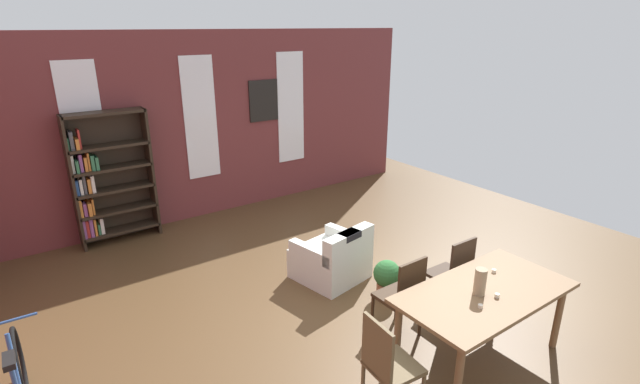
# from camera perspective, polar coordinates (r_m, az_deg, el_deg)

# --- Properties ---
(ground_plane) EXTENTS (10.20, 10.20, 0.00)m
(ground_plane) POSITION_cam_1_polar(r_m,az_deg,el_deg) (5.46, 3.29, -15.57)
(ground_plane) COLOR brown
(back_wall_brick) EXTENTS (8.51, 0.12, 3.09)m
(back_wall_brick) POSITION_cam_1_polar(r_m,az_deg,el_deg) (8.11, -14.49, 7.70)
(back_wall_brick) COLOR brown
(back_wall_brick) RESTS_ON ground
(window_pane_0) EXTENTS (0.55, 0.02, 2.01)m
(window_pane_0) POSITION_cam_1_polar(r_m,az_deg,el_deg) (7.58, -26.83, 6.57)
(window_pane_0) COLOR white
(window_pane_1) EXTENTS (0.55, 0.02, 2.01)m
(window_pane_1) POSITION_cam_1_polar(r_m,az_deg,el_deg) (8.01, -14.40, 8.70)
(window_pane_1) COLOR white
(window_pane_2) EXTENTS (0.55, 0.02, 2.01)m
(window_pane_2) POSITION_cam_1_polar(r_m,az_deg,el_deg) (8.79, -3.61, 10.21)
(window_pane_2) COLOR white
(dining_table) EXTENTS (1.76, 0.91, 0.77)m
(dining_table) POSITION_cam_1_polar(r_m,az_deg,el_deg) (4.86, 19.43, -12.16)
(dining_table) COLOR brown
(dining_table) RESTS_ON ground
(vase_on_table) EXTENTS (0.11, 0.11, 0.26)m
(vase_on_table) POSITION_cam_1_polar(r_m,az_deg,el_deg) (4.67, 18.97, -10.32)
(vase_on_table) COLOR #998466
(vase_on_table) RESTS_ON dining_table
(tealight_candle_0) EXTENTS (0.04, 0.04, 0.04)m
(tealight_candle_0) POSITION_cam_1_polar(r_m,az_deg,el_deg) (4.73, 20.81, -11.74)
(tealight_candle_0) COLOR silver
(tealight_candle_0) RESTS_ON dining_table
(tealight_candle_1) EXTENTS (0.04, 0.04, 0.03)m
(tealight_candle_1) POSITION_cam_1_polar(r_m,az_deg,el_deg) (5.15, 20.47, -9.01)
(tealight_candle_1) COLOR silver
(tealight_candle_1) RESTS_ON dining_table
(tealight_candle_2) EXTENTS (0.04, 0.04, 0.03)m
(tealight_candle_2) POSITION_cam_1_polar(r_m,az_deg,el_deg) (4.53, 19.00, -13.05)
(tealight_candle_2) COLOR silver
(tealight_candle_2) RESTS_ON dining_table
(dining_chair_far_left) EXTENTS (0.40, 0.40, 0.95)m
(dining_chair_far_left) POSITION_cam_1_polar(r_m,az_deg,el_deg) (5.03, 10.08, -12.24)
(dining_chair_far_left) COLOR #352416
(dining_chair_far_left) RESTS_ON ground
(dining_chair_head_left) EXTENTS (0.43, 0.43, 0.95)m
(dining_chair_head_left) POSITION_cam_1_polar(r_m,az_deg,el_deg) (4.15, 8.21, -20.07)
(dining_chair_head_left) COLOR brown
(dining_chair_head_left) RESTS_ON ground
(dining_chair_far_right) EXTENTS (0.41, 0.41, 0.95)m
(dining_chair_far_right) POSITION_cam_1_polar(r_m,az_deg,el_deg) (5.56, 15.92, -9.44)
(dining_chair_far_right) COLOR #37271B
(dining_chair_far_right) RESTS_ON ground
(bookshelf_tall) EXTENTS (1.14, 0.31, 1.99)m
(bookshelf_tall) POSITION_cam_1_polar(r_m,az_deg,el_deg) (7.60, -24.64, 1.34)
(bookshelf_tall) COLOR #2D2319
(bookshelf_tall) RESTS_ON ground
(armchair_white) EXTENTS (0.93, 0.93, 0.75)m
(armchair_white) POSITION_cam_1_polar(r_m,az_deg,el_deg) (6.14, 1.55, -8.18)
(armchair_white) COLOR silver
(armchair_white) RESTS_ON ground
(potted_plant_by_shelf) EXTENTS (0.33, 0.33, 0.49)m
(potted_plant_by_shelf) POSITION_cam_1_polar(r_m,az_deg,el_deg) (5.80, 8.14, -10.25)
(potted_plant_by_shelf) COLOR #9E6042
(potted_plant_by_shelf) RESTS_ON ground
(framed_picture) EXTENTS (0.56, 0.03, 0.72)m
(framed_picture) POSITION_cam_1_polar(r_m,az_deg,el_deg) (8.47, -6.92, 11.01)
(framed_picture) COLOR black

